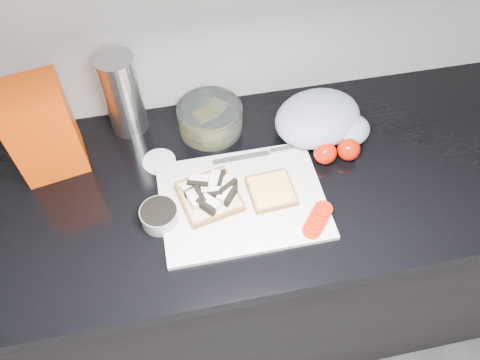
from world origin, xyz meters
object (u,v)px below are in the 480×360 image
glass_bowl (210,118)px  bread_bag (42,129)px  steel_canister (123,95)px  cutting_board (242,200)px

glass_bowl → bread_bag: bearing=-175.0°
glass_bowl → steel_canister: 0.24m
bread_bag → glass_bowl: bearing=-6.4°
cutting_board → steel_canister: size_ratio=1.70×
cutting_board → bread_bag: bearing=153.5°
cutting_board → glass_bowl: size_ratio=2.26×
glass_bowl → steel_canister: bearing=167.3°
bread_bag → cutting_board: bearing=-37.8°
glass_bowl → bread_bag: (-0.42, -0.04, 0.08)m
cutting_board → glass_bowl: glass_bowl is taller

